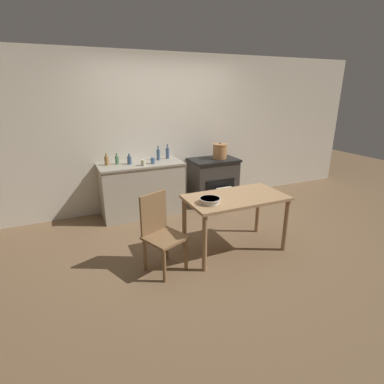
% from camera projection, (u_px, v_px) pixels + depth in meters
% --- Properties ---
extents(ground_plane, '(14.00, 14.00, 0.00)m').
position_uv_depth(ground_plane, '(205.00, 240.00, 4.16)').
color(ground_plane, brown).
extents(wall_back, '(8.00, 0.07, 2.55)m').
position_uv_depth(wall_back, '(165.00, 133.00, 5.11)').
color(wall_back, beige).
rests_on(wall_back, ground_plane).
extents(counter_cabinet, '(1.34, 0.60, 0.86)m').
position_uv_depth(counter_cabinet, '(142.00, 189.00, 4.90)').
color(counter_cabinet, '#B2A893').
rests_on(counter_cabinet, ground_plane).
extents(stove, '(0.83, 0.58, 0.81)m').
position_uv_depth(stove, '(213.00, 181.00, 5.43)').
color(stove, '#38332D').
rests_on(stove, ground_plane).
extents(work_table, '(1.24, 0.68, 0.73)m').
position_uv_depth(work_table, '(236.00, 204.00, 3.72)').
color(work_table, '#A87F56').
rests_on(work_table, ground_plane).
extents(chair, '(0.52, 0.52, 0.89)m').
position_uv_depth(chair, '(160.00, 231.00, 3.37)').
color(chair, olive).
rests_on(chair, ground_plane).
extents(flour_sack, '(0.29, 0.20, 0.38)m').
position_uv_depth(flour_sack, '(226.00, 199.00, 5.12)').
color(flour_sack, beige).
rests_on(flour_sack, ground_plane).
extents(stock_pot, '(0.26, 0.26, 0.28)m').
position_uv_depth(stock_pot, '(220.00, 151.00, 5.29)').
color(stock_pot, '#B77A47').
rests_on(stock_pot, stove).
extents(mixing_bowl_large, '(0.25, 0.25, 0.06)m').
position_uv_depth(mixing_bowl_large, '(210.00, 200.00, 3.46)').
color(mixing_bowl_large, silver).
rests_on(mixing_bowl_large, work_table).
extents(bottle_far_left, '(0.07, 0.07, 0.19)m').
position_uv_depth(bottle_far_left, '(107.00, 161.00, 4.63)').
color(bottle_far_left, olive).
rests_on(bottle_far_left, counter_cabinet).
extents(bottle_left, '(0.06, 0.06, 0.17)m').
position_uv_depth(bottle_left, '(117.00, 160.00, 4.70)').
color(bottle_left, '#517F5B').
rests_on(bottle_left, counter_cabinet).
extents(bottle_mid_left, '(0.06, 0.06, 0.24)m').
position_uv_depth(bottle_mid_left, '(167.00, 153.00, 5.07)').
color(bottle_mid_left, '#3D5675').
rests_on(bottle_mid_left, counter_cabinet).
extents(bottle_center_left, '(0.06, 0.06, 0.24)m').
position_uv_depth(bottle_center_left, '(158.00, 155.00, 4.97)').
color(bottle_center_left, '#3D5675').
rests_on(bottle_center_left, counter_cabinet).
extents(bottle_center, '(0.07, 0.07, 0.17)m').
position_uv_depth(bottle_center, '(129.00, 160.00, 4.70)').
color(bottle_center, '#3D5675').
rests_on(bottle_center, counter_cabinet).
extents(cup_center_right, '(0.07, 0.07, 0.10)m').
position_uv_depth(cup_center_right, '(153.00, 161.00, 4.73)').
color(cup_center_right, '#4C6B99').
rests_on(cup_center_right, counter_cabinet).
extents(cup_mid_right, '(0.07, 0.07, 0.09)m').
position_uv_depth(cup_mid_right, '(143.00, 163.00, 4.62)').
color(cup_mid_right, beige).
rests_on(cup_mid_right, counter_cabinet).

